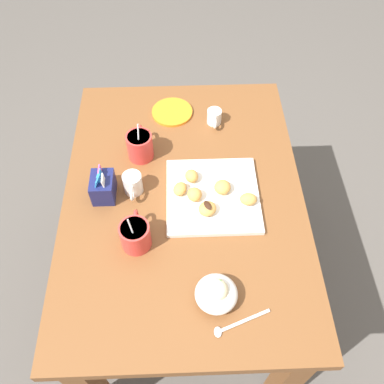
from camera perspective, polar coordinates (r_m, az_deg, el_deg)
The scene contains 18 objects.
ground_plane at distance 1.93m, azimuth -0.85°, elevation -12.73°, with size 8.00×8.00×0.00m, color #514C47.
dining_table at distance 1.42m, azimuth -1.13°, elevation -3.38°, with size 1.07×0.76×0.70m.
pastry_plate_square at distance 1.30m, azimuth 2.85°, elevation -0.49°, with size 0.29×0.29×0.02m, color silver.
coffee_mug_red_left at distance 1.19m, azimuth -7.90°, elevation -5.83°, with size 0.13×0.09×0.13m.
coffee_mug_red_right at distance 1.39m, azimuth -7.26°, elevation 6.50°, with size 0.13×0.09×0.14m.
cream_pitcher_white at distance 1.30m, azimuth -8.25°, elevation 1.23°, with size 0.10×0.06×0.07m.
sugar_caddy at distance 1.31m, azimuth -12.24°, elevation 0.70°, with size 0.09×0.07×0.11m.
ice_cream_bowl at distance 1.11m, azimuth 3.36°, elevation -13.81°, with size 0.11×0.11×0.08m.
chocolate_sauce_pitcher at distance 1.51m, azimuth 3.09°, elevation 10.44°, with size 0.09×0.05×0.06m.
saucer_orange_left at distance 1.56m, azimuth -2.79°, elevation 11.01°, with size 0.15×0.15×0.01m, color orange.
loose_spoon_near_saucer at distance 1.12m, azimuth 5.91°, elevation -17.85°, with size 0.07×0.15×0.01m.
beignet_0 at distance 1.27m, azimuth 7.80°, elevation -0.99°, with size 0.04×0.05×0.04m, color #D19347.
beignet_1 at distance 1.29m, azimuth 4.22°, elevation 0.60°, with size 0.05×0.05×0.04m, color #D19347.
beignet_2 at distance 1.31m, azimuth -0.07°, elevation 2.23°, with size 0.04×0.05×0.04m, color #D19347.
beignet_3 at distance 1.27m, azimuth 0.33°, elevation -0.34°, with size 0.05×0.05×0.04m, color #D19347.
beignet_4 at distance 1.29m, azimuth -1.69°, elevation 0.57°, with size 0.05×0.04×0.03m, color #D19347.
beignet_5 at distance 1.24m, azimuth 2.13°, elevation -2.33°, with size 0.05×0.06×0.03m, color #D19347.
chocolate_drizzle_5 at distance 1.23m, azimuth 2.15°, elevation -1.83°, with size 0.04×0.02×0.01m, color #381E11.
Camera 1 is at (-0.77, -0.00, 1.77)m, focal length 38.49 mm.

